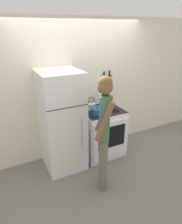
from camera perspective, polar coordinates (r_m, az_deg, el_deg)
ground_plane at (r=4.33m, az=-2.87°, el=-10.12°), size 14.00×14.00×0.00m
wall_back at (r=3.81m, az=-3.44°, el=6.36°), size 10.00×0.06×2.55m
refrigerator at (r=3.46m, az=-8.32°, el=-2.77°), size 0.67×0.72×1.75m
stove_range at (r=3.92m, az=3.22°, el=-5.80°), size 0.78×0.71×0.94m
dutch_oven_pot at (r=3.53m, az=1.80°, el=0.22°), size 0.26×0.22×0.15m
tea_kettle at (r=3.75m, az=0.01°, el=1.91°), size 0.20×0.16×0.25m
utensil_jar at (r=3.92m, az=4.64°, el=2.77°), size 0.09×0.09×0.28m
person at (r=2.86m, az=3.70°, el=-4.96°), size 0.41×0.44×1.80m
wall_knife_strip at (r=3.97m, az=4.54°, el=10.10°), size 0.24×0.03×0.35m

